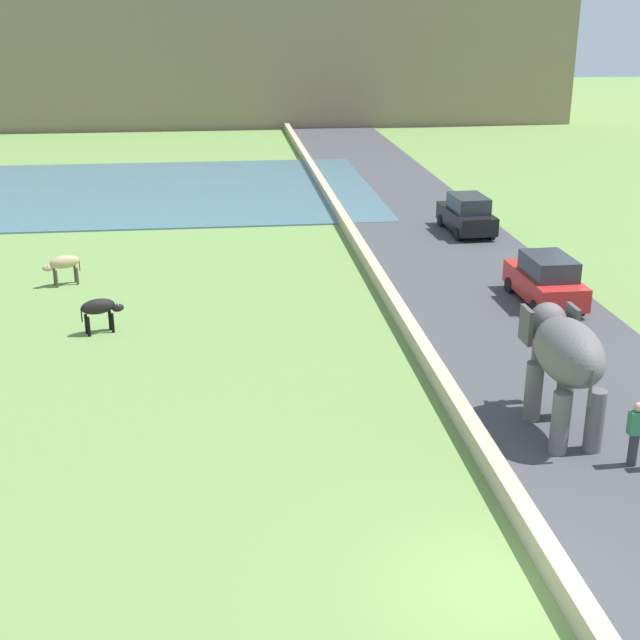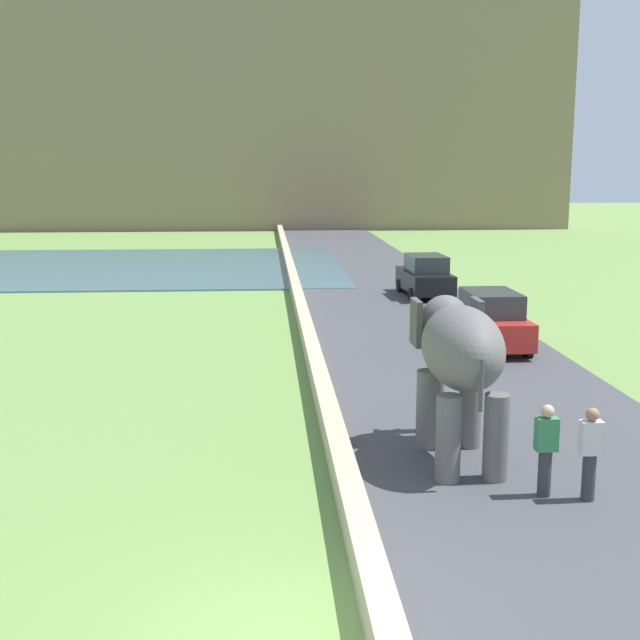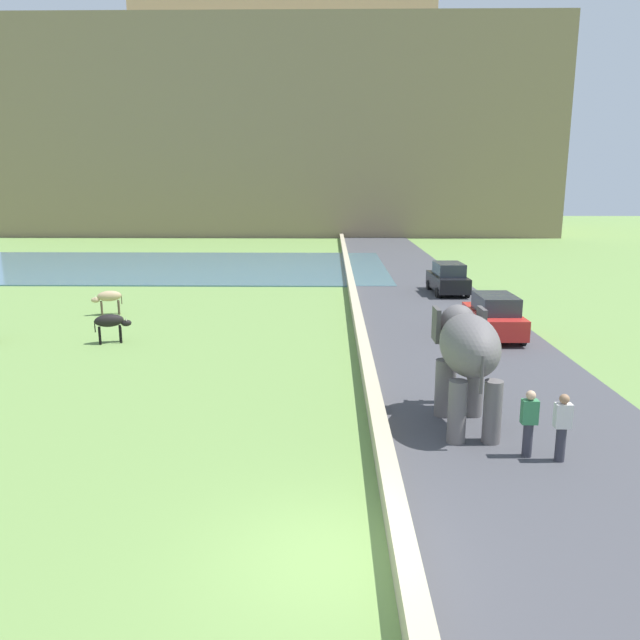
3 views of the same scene
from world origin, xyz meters
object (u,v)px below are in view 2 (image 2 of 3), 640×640
elephant (459,356)px  person_trailing (546,449)px  person_beside_elephant (590,453)px  car_red (489,320)px  car_black (425,276)px

elephant → person_trailing: elephant is taller
person_beside_elephant → car_red: (1.44, 11.48, 0.03)m
elephant → person_trailing: size_ratio=2.13×
person_trailing → elephant: bearing=119.3°
person_beside_elephant → car_black: car_black is taller
elephant → person_trailing: 2.44m
elephant → person_trailing: bearing=-60.7°
person_beside_elephant → car_black: bearing=86.2°
person_beside_elephant → car_black: (1.44, 21.52, 0.03)m
person_trailing → car_red: size_ratio=0.41×
elephant → person_beside_elephant: 2.95m
car_black → car_red: (-0.00, -10.04, 0.00)m
person_trailing → car_black: car_black is taller
car_black → person_trailing: bearing=-95.6°
person_trailing → car_black: 21.40m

